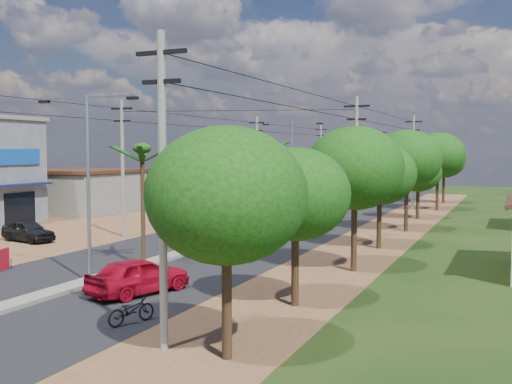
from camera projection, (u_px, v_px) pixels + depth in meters
ground at (90, 284)px, 25.58m from camera, size 160.00×160.00×0.00m
road at (239, 237)px, 39.30m from camera, size 12.00×110.00×0.04m
median at (257, 230)px, 42.03m from camera, size 1.00×90.00×0.18m
dirt_shoulder_east at (367, 245)px, 35.90m from camera, size 5.00×90.00×0.03m
low_shed at (77, 190)px, 55.77m from camera, size 10.40×10.40×3.95m
tree_east_a at (226, 196)px, 15.99m from camera, size 4.40×4.40×6.37m
tree_east_b at (295, 194)px, 21.58m from camera, size 4.00×4.00×5.83m
tree_east_c at (355, 168)px, 27.77m from camera, size 4.60×4.60×6.83m
tree_east_d at (380, 174)px, 34.33m from camera, size 4.20×4.20×6.13m
tree_east_e at (407, 159)px, 41.51m from camera, size 4.80×4.80×7.14m
tree_east_f at (418, 172)px, 49.07m from camera, size 3.80×3.80×5.52m
tree_east_g at (438, 155)px, 56.05m from camera, size 5.00×5.00×7.38m
tree_east_h at (444, 160)px, 63.52m from camera, size 4.40×4.40×6.52m
palm_median_near at (142, 154)px, 28.85m from camera, size 2.00×2.00×6.15m
palm_median_mid at (268, 147)px, 43.46m from camera, size 2.00×2.00×6.55m
palm_median_far at (331, 155)px, 58.13m from camera, size 2.00×2.00×5.85m
streetlight_near at (88, 172)px, 25.25m from camera, size 5.10×0.18×8.00m
streetlight_mid at (292, 162)px, 48.11m from camera, size 5.10×0.18×8.00m
streetlight_far at (365, 158)px, 70.96m from camera, size 5.10×0.18×8.00m
utility_pole_w_b at (123, 165)px, 39.02m from camera, size 1.60×0.24×9.00m
utility_pole_w_c at (257, 160)px, 59.13m from camera, size 1.60×0.24×9.00m
utility_pole_w_d at (321, 157)px, 78.33m from camera, size 1.60×0.24×9.00m
utility_pole_e_a at (162, 184)px, 16.77m from camera, size 1.60×0.24×9.00m
utility_pole_e_b at (356, 166)px, 36.89m from camera, size 1.60×0.24×9.00m
utility_pole_e_c at (413, 160)px, 57.00m from camera, size 1.60×0.24×9.00m
car_red_near at (139, 276)px, 23.58m from camera, size 2.98×4.61×1.46m
car_silver_mid at (286, 221)px, 43.03m from camera, size 2.28×4.14×1.29m
car_white_far at (272, 211)px, 48.46m from camera, size 3.87×5.88×1.58m
car_parked_dark at (28, 231)px, 37.12m from camera, size 4.12×2.26×1.33m
moto_rider_east at (131, 311)px, 19.50m from camera, size 1.20×1.84×0.91m
moto_rider_west_a at (168, 227)px, 40.55m from camera, size 0.99×2.04×1.03m
moto_rider_west_b at (291, 200)px, 62.07m from camera, size 0.67×1.83×1.08m
roadside_sign at (1, 260)px, 28.10m from camera, size 0.43×1.25×1.06m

